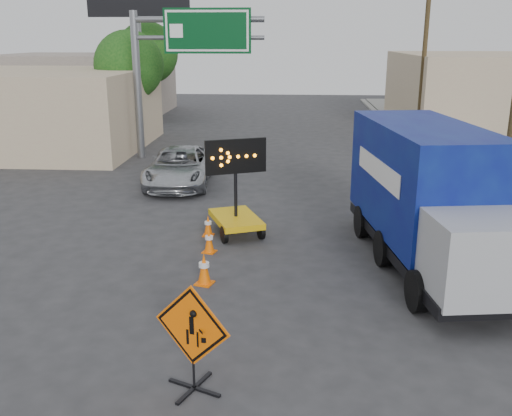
# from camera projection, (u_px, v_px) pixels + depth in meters

# --- Properties ---
(ground) EXTENTS (100.00, 100.00, 0.00)m
(ground) POSITION_uv_depth(u_px,v_px,m) (238.00, 363.00, 10.27)
(ground) COLOR #2D2D30
(ground) RESTS_ON ground
(curb_right) EXTENTS (0.40, 60.00, 0.12)m
(curb_right) POSITION_uv_depth(u_px,v_px,m) (441.00, 174.00, 24.12)
(curb_right) COLOR gray
(curb_right) RESTS_ON ground
(sidewalk_right) EXTENTS (4.00, 60.00, 0.15)m
(sidewalk_right) POSITION_uv_depth(u_px,v_px,m) (497.00, 175.00, 23.97)
(sidewalk_right) COLOR gray
(sidewalk_right) RESTS_ON ground
(storefront_left_near) EXTENTS (14.00, 10.00, 4.00)m
(storefront_left_near) POSITION_uv_depth(u_px,v_px,m) (8.00, 110.00, 29.70)
(storefront_left_near) COLOR tan
(storefront_left_near) RESTS_ON ground
(storefront_left_far) EXTENTS (12.00, 10.00, 4.40)m
(storefront_left_far) POSITION_uv_depth(u_px,v_px,m) (84.00, 84.00, 43.08)
(storefront_left_far) COLOR gray
(storefront_left_far) RESTS_ON ground
(building_right_far) EXTENTS (10.00, 14.00, 4.60)m
(building_right_far) POSITION_uv_depth(u_px,v_px,m) (479.00, 90.00, 37.43)
(building_right_far) COLOR tan
(building_right_far) RESTS_ON ground
(highway_gantry) EXTENTS (6.18, 0.38, 6.90)m
(highway_gantry) POSITION_uv_depth(u_px,v_px,m) (179.00, 50.00, 26.25)
(highway_gantry) COLOR slate
(highway_gantry) RESTS_ON ground
(billboard) EXTENTS (6.10, 0.54, 9.85)m
(billboard) POSITION_uv_depth(u_px,v_px,m) (138.00, 6.00, 33.41)
(billboard) COLOR slate
(billboard) RESTS_ON ground
(utility_pole_far) EXTENTS (1.80, 0.26, 9.00)m
(utility_pole_far) POSITION_uv_depth(u_px,v_px,m) (424.00, 55.00, 31.34)
(utility_pole_far) COLOR #4A391F
(utility_pole_far) RESTS_ON ground
(tree_left_near) EXTENTS (3.71, 3.71, 6.03)m
(tree_left_near) POSITION_uv_depth(u_px,v_px,m) (129.00, 65.00, 30.60)
(tree_left_near) COLOR #4A391F
(tree_left_near) RESTS_ON ground
(tree_left_far) EXTENTS (4.10, 4.10, 6.66)m
(tree_left_far) POSITION_uv_depth(u_px,v_px,m) (147.00, 53.00, 38.19)
(tree_left_far) COLOR #4A391F
(tree_left_far) RESTS_ON ground
(construction_sign) EXTENTS (1.31, 0.95, 1.89)m
(construction_sign) POSITION_uv_depth(u_px,v_px,m) (192.00, 336.00, 9.23)
(construction_sign) COLOR black
(construction_sign) RESTS_ON ground
(arrow_board) EXTENTS (1.87, 2.31, 2.86)m
(arrow_board) POSITION_uv_depth(u_px,v_px,m) (236.00, 213.00, 16.87)
(arrow_board) COLOR #E1AD0C
(arrow_board) RESTS_ON ground
(pickup_truck) EXTENTS (2.63, 5.28, 1.44)m
(pickup_truck) POSITION_uv_depth(u_px,v_px,m) (180.00, 167.00, 22.53)
(pickup_truck) COLOR #B1B4B9
(pickup_truck) RESTS_ON ground
(box_truck) EXTENTS (3.18, 7.70, 3.54)m
(box_truck) POSITION_uv_depth(u_px,v_px,m) (429.00, 205.00, 14.27)
(box_truck) COLOR black
(box_truck) RESTS_ON ground
(cone_a) EXTENTS (0.49, 0.49, 0.77)m
(cone_a) POSITION_uv_depth(u_px,v_px,m) (204.00, 269.00, 13.46)
(cone_a) COLOR #FF6405
(cone_a) RESTS_ON ground
(cone_b) EXTENTS (0.42, 0.42, 0.67)m
(cone_b) POSITION_uv_depth(u_px,v_px,m) (209.00, 241.00, 15.47)
(cone_b) COLOR #FF6405
(cone_b) RESTS_ON ground
(cone_c) EXTENTS (0.34, 0.34, 0.63)m
(cone_c) POSITION_uv_depth(u_px,v_px,m) (208.00, 226.00, 16.77)
(cone_c) COLOR #FF6405
(cone_c) RESTS_ON ground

